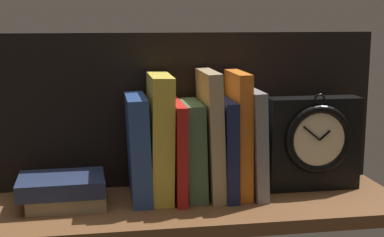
{
  "coord_description": "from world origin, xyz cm",
  "views": [
    {
      "loc": [
        -17.58,
        -100.3,
        35.38
      ],
      "look_at": [
        -0.04,
        3.8,
        15.72
      ],
      "focal_mm": 51.34,
      "sensor_mm": 36.0,
      "label": 1
    }
  ],
  "objects_px": {
    "book_orange_pandolfini": "(238,134)",
    "book_stack_side": "(64,190)",
    "book_green_romantic": "(193,149)",
    "book_gray_chess": "(252,141)",
    "book_yellow_seinlanguage": "(160,137)",
    "book_red_requiem": "(177,150)",
    "book_blue_modern": "(138,148)",
    "book_navy_bierce": "(224,147)",
    "framed_clock": "(314,142)",
    "book_tan_shortstories": "(211,134)"
  },
  "relations": [
    {
      "from": "book_stack_side",
      "to": "book_red_requiem",
      "type": "bearing_deg",
      "value": 5.04
    },
    {
      "from": "book_orange_pandolfini",
      "to": "framed_clock",
      "type": "bearing_deg",
      "value": 0.99
    },
    {
      "from": "framed_clock",
      "to": "book_blue_modern",
      "type": "bearing_deg",
      "value": -179.56
    },
    {
      "from": "book_blue_modern",
      "to": "book_stack_side",
      "type": "distance_m",
      "value": 0.16
    },
    {
      "from": "book_red_requiem",
      "to": "book_green_romantic",
      "type": "xyz_separation_m",
      "value": [
        0.03,
        0.0,
        -0.0
      ]
    },
    {
      "from": "book_green_romantic",
      "to": "book_navy_bierce",
      "type": "distance_m",
      "value": 0.06
    },
    {
      "from": "book_tan_shortstories",
      "to": "book_gray_chess",
      "type": "height_order",
      "value": "book_tan_shortstories"
    },
    {
      "from": "book_blue_modern",
      "to": "book_navy_bierce",
      "type": "relative_size",
      "value": 1.05
    },
    {
      "from": "book_navy_bierce",
      "to": "framed_clock",
      "type": "xyz_separation_m",
      "value": [
        0.19,
        0.0,
        0.0
      ]
    },
    {
      "from": "framed_clock",
      "to": "book_orange_pandolfini",
      "type": "bearing_deg",
      "value": -179.01
    },
    {
      "from": "book_red_requiem",
      "to": "book_gray_chess",
      "type": "distance_m",
      "value": 0.15
    },
    {
      "from": "book_yellow_seinlanguage",
      "to": "framed_clock",
      "type": "xyz_separation_m",
      "value": [
        0.32,
        0.0,
        -0.02
      ]
    },
    {
      "from": "book_navy_bierce",
      "to": "book_orange_pandolfini",
      "type": "xyz_separation_m",
      "value": [
        0.03,
        0.0,
        0.03
      ]
    },
    {
      "from": "book_gray_chess",
      "to": "framed_clock",
      "type": "bearing_deg",
      "value": 1.2
    },
    {
      "from": "book_orange_pandolfini",
      "to": "book_blue_modern",
      "type": "bearing_deg",
      "value": 180.0
    },
    {
      "from": "book_tan_shortstories",
      "to": "book_orange_pandolfini",
      "type": "relative_size",
      "value": 1.01
    },
    {
      "from": "book_blue_modern",
      "to": "book_red_requiem",
      "type": "relative_size",
      "value": 1.07
    },
    {
      "from": "framed_clock",
      "to": "book_navy_bierce",
      "type": "bearing_deg",
      "value": -179.15
    },
    {
      "from": "book_blue_modern",
      "to": "book_gray_chess",
      "type": "bearing_deg",
      "value": 0.0
    },
    {
      "from": "book_red_requiem",
      "to": "book_gray_chess",
      "type": "xyz_separation_m",
      "value": [
        0.15,
        0.0,
        0.01
      ]
    },
    {
      "from": "book_green_romantic",
      "to": "book_stack_side",
      "type": "xyz_separation_m",
      "value": [
        -0.25,
        -0.02,
        -0.06
      ]
    },
    {
      "from": "book_green_romantic",
      "to": "book_yellow_seinlanguage",
      "type": "bearing_deg",
      "value": 180.0
    },
    {
      "from": "book_navy_bierce",
      "to": "book_stack_side",
      "type": "height_order",
      "value": "book_navy_bierce"
    },
    {
      "from": "book_blue_modern",
      "to": "book_navy_bierce",
      "type": "xyz_separation_m",
      "value": [
        0.17,
        0.0,
        -0.0
      ]
    },
    {
      "from": "book_yellow_seinlanguage",
      "to": "book_stack_side",
      "type": "relative_size",
      "value": 1.48
    },
    {
      "from": "book_yellow_seinlanguage",
      "to": "book_stack_side",
      "type": "distance_m",
      "value": 0.21
    },
    {
      "from": "book_tan_shortstories",
      "to": "book_stack_side",
      "type": "height_order",
      "value": "book_tan_shortstories"
    },
    {
      "from": "book_yellow_seinlanguage",
      "to": "book_blue_modern",
      "type": "bearing_deg",
      "value": 180.0
    },
    {
      "from": "book_blue_modern",
      "to": "book_navy_bierce",
      "type": "distance_m",
      "value": 0.17
    },
    {
      "from": "book_tan_shortstories",
      "to": "framed_clock",
      "type": "relative_size",
      "value": 1.23
    },
    {
      "from": "book_blue_modern",
      "to": "book_red_requiem",
      "type": "bearing_deg",
      "value": 0.0
    },
    {
      "from": "book_blue_modern",
      "to": "book_orange_pandolfini",
      "type": "xyz_separation_m",
      "value": [
        0.2,
        0.0,
        0.02
      ]
    },
    {
      "from": "book_red_requiem",
      "to": "book_gray_chess",
      "type": "height_order",
      "value": "book_gray_chess"
    },
    {
      "from": "framed_clock",
      "to": "book_stack_side",
      "type": "bearing_deg",
      "value": -177.49
    },
    {
      "from": "book_red_requiem",
      "to": "book_navy_bierce",
      "type": "distance_m",
      "value": 0.1
    },
    {
      "from": "book_blue_modern",
      "to": "book_red_requiem",
      "type": "height_order",
      "value": "book_blue_modern"
    },
    {
      "from": "book_green_romantic",
      "to": "book_gray_chess",
      "type": "xyz_separation_m",
      "value": [
        0.12,
        0.0,
        0.01
      ]
    },
    {
      "from": "framed_clock",
      "to": "book_stack_side",
      "type": "xyz_separation_m",
      "value": [
        -0.5,
        -0.02,
        -0.07
      ]
    },
    {
      "from": "book_orange_pandolfini",
      "to": "book_stack_side",
      "type": "relative_size",
      "value": 1.5
    },
    {
      "from": "book_green_romantic",
      "to": "book_stack_side",
      "type": "relative_size",
      "value": 1.15
    },
    {
      "from": "book_yellow_seinlanguage",
      "to": "book_gray_chess",
      "type": "relative_size",
      "value": 1.15
    },
    {
      "from": "book_tan_shortstories",
      "to": "book_orange_pandolfini",
      "type": "distance_m",
      "value": 0.06
    },
    {
      "from": "book_tan_shortstories",
      "to": "book_navy_bierce",
      "type": "height_order",
      "value": "book_tan_shortstories"
    },
    {
      "from": "book_navy_bierce",
      "to": "book_gray_chess",
      "type": "height_order",
      "value": "book_gray_chess"
    },
    {
      "from": "book_blue_modern",
      "to": "book_tan_shortstories",
      "type": "xyz_separation_m",
      "value": [
        0.14,
        0.0,
        0.02
      ]
    },
    {
      "from": "book_blue_modern",
      "to": "book_red_requiem",
      "type": "xyz_separation_m",
      "value": [
        0.08,
        0.0,
        -0.01
      ]
    },
    {
      "from": "book_blue_modern",
      "to": "book_yellow_seinlanguage",
      "type": "relative_size",
      "value": 0.84
    },
    {
      "from": "book_gray_chess",
      "to": "book_green_romantic",
      "type": "bearing_deg",
      "value": 180.0
    },
    {
      "from": "book_red_requiem",
      "to": "book_navy_bierce",
      "type": "bearing_deg",
      "value": 0.0
    },
    {
      "from": "book_blue_modern",
      "to": "book_orange_pandolfini",
      "type": "height_order",
      "value": "book_orange_pandolfini"
    }
  ]
}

